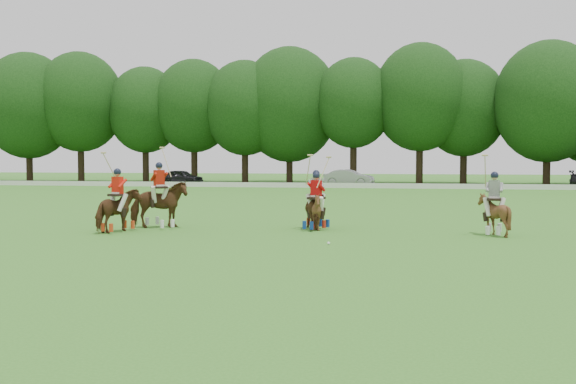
% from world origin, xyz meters
% --- Properties ---
extents(ground, '(180.00, 180.00, 0.00)m').
position_xyz_m(ground, '(0.00, 0.00, 0.00)').
color(ground, '#357421').
rests_on(ground, ground).
extents(tree_line, '(117.98, 14.32, 14.75)m').
position_xyz_m(tree_line, '(0.26, 48.05, 8.23)').
color(tree_line, black).
rests_on(tree_line, ground).
extents(boundary_rail, '(120.00, 0.10, 0.44)m').
position_xyz_m(boundary_rail, '(0.00, 38.00, 0.22)').
color(boundary_rail, white).
rests_on(boundary_rail, ground).
extents(car_left, '(4.60, 2.56, 1.48)m').
position_xyz_m(car_left, '(-16.59, 42.50, 0.74)').
color(car_left, black).
rests_on(car_left, ground).
extents(car_mid, '(4.89, 2.34, 1.55)m').
position_xyz_m(car_mid, '(-0.01, 42.50, 0.77)').
color(car_mid, gray).
rests_on(car_mid, ground).
extents(polo_red_a, '(1.28, 1.95, 2.77)m').
position_xyz_m(polo_red_a, '(-4.62, 2.90, 0.80)').
color(polo_red_a, '#4F2E15').
rests_on(polo_red_a, ground).
extents(polo_red_b, '(2.27, 2.28, 2.98)m').
position_xyz_m(polo_red_b, '(-3.69, 4.43, 0.89)').
color(polo_red_b, '#4F2E15').
rests_on(polo_red_b, ground).
extents(polo_red_c, '(1.53, 1.59, 2.62)m').
position_xyz_m(polo_red_c, '(2.13, 4.78, 0.73)').
color(polo_red_c, '#4F2E15').
rests_on(polo_red_c, ground).
extents(polo_stripe_a, '(1.32, 1.85, 2.69)m').
position_xyz_m(polo_stripe_a, '(2.06, 5.26, 0.76)').
color(polo_stripe_a, '#4F2E15').
rests_on(polo_stripe_a, ground).
extents(polo_stripe_b, '(1.34, 1.45, 2.68)m').
position_xyz_m(polo_stripe_b, '(8.21, 4.29, 0.75)').
color(polo_stripe_b, '#4F2E15').
rests_on(polo_stripe_b, ground).
extents(polo_ball, '(0.09, 0.09, 0.09)m').
position_xyz_m(polo_ball, '(3.04, 0.97, 0.04)').
color(polo_ball, white).
rests_on(polo_ball, ground).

